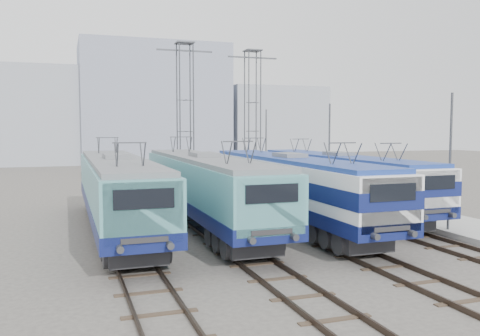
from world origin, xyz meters
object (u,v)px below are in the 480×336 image
at_px(locomotive_far_left, 117,188).
at_px(locomotive_center_right, 291,183).
at_px(catenary_tower_west, 185,111).
at_px(mast_rear, 266,147).
at_px(mast_mid, 329,153).
at_px(locomotive_far_right, 339,177).
at_px(locomotive_center_left, 205,185).
at_px(catenary_tower_east, 253,112).
at_px(mast_front, 450,165).

height_order(locomotive_far_left, locomotive_center_right, locomotive_far_left).
distance_m(locomotive_center_right, catenary_tower_west, 16.05).
bearing_deg(mast_rear, mast_mid, -90.00).
bearing_deg(locomotive_far_right, locomotive_center_left, -169.18).
xyz_separation_m(locomotive_far_left, catenary_tower_east, (13.25, 16.22, 4.34)).
height_order(catenary_tower_west, mast_front, catenary_tower_west).
xyz_separation_m(locomotive_far_right, catenary_tower_east, (-0.25, 14.66, 4.38)).
height_order(locomotive_center_right, catenary_tower_west, catenary_tower_west).
xyz_separation_m(locomotive_center_left, mast_rear, (10.85, 18.38, 1.19)).
distance_m(catenary_tower_east, mast_mid, 10.69).
relative_size(catenary_tower_west, mast_mid, 1.71).
distance_m(catenary_tower_west, mast_rear, 9.99).
relative_size(mast_mid, mast_rear, 1.00).
relative_size(locomotive_far_right, mast_rear, 2.53).
bearing_deg(mast_front, locomotive_far_right, 104.14).
xyz_separation_m(catenary_tower_east, mast_mid, (2.10, -10.00, -3.14)).
height_order(locomotive_far_left, locomotive_center_left, locomotive_center_left).
distance_m(locomotive_far_left, locomotive_center_right, 9.06).
distance_m(catenary_tower_east, mast_front, 22.32).
bearing_deg(mast_front, mast_rear, 90.00).
bearing_deg(mast_rear, catenary_tower_west, -155.06).
height_order(catenary_tower_east, mast_front, catenary_tower_east).
height_order(locomotive_far_left, locomotive_far_right, locomotive_far_left).
bearing_deg(catenary_tower_east, catenary_tower_west, -162.90).
xyz_separation_m(locomotive_far_left, mast_rear, (15.35, 18.22, 1.20)).
bearing_deg(locomotive_far_left, locomotive_far_right, 6.60).
bearing_deg(catenary_tower_west, locomotive_center_left, -98.89).
bearing_deg(locomotive_center_right, catenary_tower_west, 98.37).
xyz_separation_m(catenary_tower_east, mast_rear, (2.10, 2.00, -3.14)).
distance_m(catenary_tower_west, catenary_tower_east, 6.80).
distance_m(locomotive_far_right, catenary_tower_west, 15.00).
relative_size(locomotive_far_left, catenary_tower_west, 1.54).
distance_m(locomotive_center_left, locomotive_far_right, 9.16).
xyz_separation_m(locomotive_far_right, catenary_tower_west, (-6.75, 12.66, 4.38)).
relative_size(catenary_tower_east, mast_rear, 1.71).
bearing_deg(locomotive_center_left, locomotive_center_right, -11.57).
bearing_deg(locomotive_far_right, mast_front, -75.86).
height_order(locomotive_center_left, catenary_tower_east, catenary_tower_east).
bearing_deg(locomotive_center_right, mast_rear, 71.79).
height_order(locomotive_far_left, mast_front, mast_front).
relative_size(locomotive_far_right, mast_mid, 2.53).
relative_size(locomotive_center_left, locomotive_center_right, 1.02).
xyz_separation_m(locomotive_far_right, mast_mid, (1.85, 4.66, 1.24)).
height_order(locomotive_center_right, mast_front, mast_front).
bearing_deg(locomotive_far_right, catenary_tower_east, 90.98).
xyz_separation_m(locomotive_center_left, locomotive_far_right, (9.00, 1.72, -0.05)).
xyz_separation_m(locomotive_far_left, locomotive_center_left, (4.50, -0.16, 0.01)).
xyz_separation_m(locomotive_center_right, locomotive_far_right, (4.50, 2.64, -0.07)).
distance_m(locomotive_far_right, mast_rear, 16.81).
xyz_separation_m(catenary_tower_west, mast_rear, (8.60, 4.00, -3.14)).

